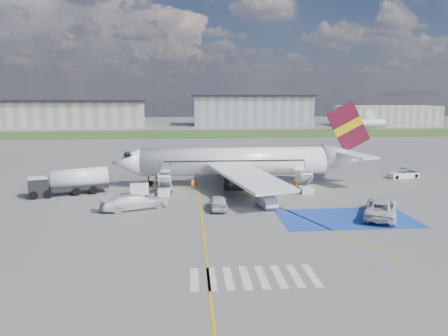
{
  "coord_description": "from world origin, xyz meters",
  "views": [
    {
      "loc": [
        -6.23,
        -46.87,
        12.83
      ],
      "look_at": [
        -1.85,
        7.79,
        3.5
      ],
      "focal_mm": 35.0,
      "sensor_mm": 36.0,
      "label": 1
    }
  ],
  "objects_px": {
    "fuel_tanker": "(69,184)",
    "belt_loader": "(403,175)",
    "airliner": "(244,161)",
    "van_white_a": "(381,205)",
    "car_silver_b": "(266,201)",
    "gpu_cart": "(139,189)",
    "van_white_b": "(135,199)",
    "car_silver_a": "(218,202)"
  },
  "relations": [
    {
      "from": "airliner",
      "to": "car_silver_b",
      "type": "height_order",
      "value": "airliner"
    },
    {
      "from": "airliner",
      "to": "van_white_a",
      "type": "xyz_separation_m",
      "value": [
        12.48,
        -17.48,
        -2.14
      ]
    },
    {
      "from": "gpu_cart",
      "to": "van_white_b",
      "type": "distance_m",
      "value": 6.56
    },
    {
      "from": "airliner",
      "to": "fuel_tanker",
      "type": "distance_m",
      "value": 23.73
    },
    {
      "from": "van_white_a",
      "to": "gpu_cart",
      "type": "bearing_deg",
      "value": 2.83
    },
    {
      "from": "fuel_tanker",
      "to": "gpu_cart",
      "type": "height_order",
      "value": "fuel_tanker"
    },
    {
      "from": "car_silver_b",
      "to": "van_white_a",
      "type": "distance_m",
      "value": 12.54
    },
    {
      "from": "gpu_cart",
      "to": "belt_loader",
      "type": "bearing_deg",
      "value": 3.21
    },
    {
      "from": "gpu_cart",
      "to": "car_silver_a",
      "type": "distance_m",
      "value": 12.17
    },
    {
      "from": "fuel_tanker",
      "to": "van_white_a",
      "type": "xyz_separation_m",
      "value": [
        35.71,
        -13.1,
        -0.14
      ]
    },
    {
      "from": "airliner",
      "to": "van_white_b",
      "type": "relative_size",
      "value": 6.39
    },
    {
      "from": "airliner",
      "to": "gpu_cart",
      "type": "relative_size",
      "value": 14.9
    },
    {
      "from": "fuel_tanker",
      "to": "belt_loader",
      "type": "xyz_separation_m",
      "value": [
        48.57,
        7.54,
        -1.0
      ]
    },
    {
      "from": "airliner",
      "to": "van_white_a",
      "type": "bearing_deg",
      "value": -54.47
    },
    {
      "from": "airliner",
      "to": "car_silver_a",
      "type": "xyz_separation_m",
      "value": [
        -4.57,
        -13.31,
        -2.57
      ]
    },
    {
      "from": "belt_loader",
      "to": "van_white_a",
      "type": "xyz_separation_m",
      "value": [
        -12.86,
        -20.63,
        0.86
      ]
    },
    {
      "from": "airliner",
      "to": "car_silver_a",
      "type": "height_order",
      "value": "airliner"
    },
    {
      "from": "fuel_tanker",
      "to": "gpu_cart",
      "type": "relative_size",
      "value": 4.03
    },
    {
      "from": "car_silver_b",
      "to": "van_white_b",
      "type": "height_order",
      "value": "van_white_b"
    },
    {
      "from": "airliner",
      "to": "belt_loader",
      "type": "bearing_deg",
      "value": 7.1
    },
    {
      "from": "fuel_tanker",
      "to": "car_silver_b",
      "type": "distance_m",
      "value": 25.54
    },
    {
      "from": "airliner",
      "to": "car_silver_b",
      "type": "distance_m",
      "value": 12.95
    },
    {
      "from": "car_silver_b",
      "to": "van_white_a",
      "type": "height_order",
      "value": "van_white_a"
    },
    {
      "from": "gpu_cart",
      "to": "van_white_b",
      "type": "height_order",
      "value": "van_white_b"
    },
    {
      "from": "car_silver_a",
      "to": "airliner",
      "type": "bearing_deg",
      "value": -108.29
    },
    {
      "from": "gpu_cart",
      "to": "van_white_b",
      "type": "bearing_deg",
      "value": -97.38
    },
    {
      "from": "car_silver_a",
      "to": "van_white_b",
      "type": "relative_size",
      "value": 0.84
    },
    {
      "from": "belt_loader",
      "to": "car_silver_a",
      "type": "bearing_deg",
      "value": -164.94
    },
    {
      "from": "airliner",
      "to": "car_silver_b",
      "type": "xyz_separation_m",
      "value": [
        0.93,
        -12.64,
        -2.67
      ]
    },
    {
      "from": "gpu_cart",
      "to": "car_silver_b",
      "type": "bearing_deg",
      "value": -33.81
    },
    {
      "from": "belt_loader",
      "to": "car_silver_b",
      "type": "distance_m",
      "value": 29.08
    },
    {
      "from": "fuel_tanker",
      "to": "van_white_b",
      "type": "bearing_deg",
      "value": -60.9
    },
    {
      "from": "belt_loader",
      "to": "car_silver_b",
      "type": "xyz_separation_m",
      "value": [
        -24.41,
        -15.79,
        0.34
      ]
    },
    {
      "from": "van_white_a",
      "to": "van_white_b",
      "type": "height_order",
      "value": "van_white_a"
    },
    {
      "from": "belt_loader",
      "to": "car_silver_a",
      "type": "xyz_separation_m",
      "value": [
        -29.91,
        -16.47,
        0.43
      ]
    },
    {
      "from": "belt_loader",
      "to": "van_white_b",
      "type": "relative_size",
      "value": 0.94
    },
    {
      "from": "car_silver_a",
      "to": "car_silver_b",
      "type": "xyz_separation_m",
      "value": [
        5.5,
        0.67,
        -0.1
      ]
    },
    {
      "from": "fuel_tanker",
      "to": "van_white_a",
      "type": "bearing_deg",
      "value": -40.3
    },
    {
      "from": "car_silver_a",
      "to": "fuel_tanker",
      "type": "bearing_deg",
      "value": -24.9
    },
    {
      "from": "belt_loader",
      "to": "car_silver_a",
      "type": "height_order",
      "value": "car_silver_a"
    },
    {
      "from": "fuel_tanker",
      "to": "gpu_cart",
      "type": "distance_m",
      "value": 9.18
    },
    {
      "from": "van_white_a",
      "to": "airliner",
      "type": "bearing_deg",
      "value": -28.06
    }
  ]
}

